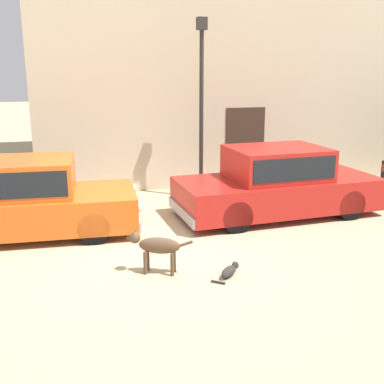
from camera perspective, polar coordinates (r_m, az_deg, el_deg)
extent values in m
plane|color=tan|center=(8.53, -5.71, -6.59)|extent=(80.00, 80.00, 0.00)
cube|color=#D15619|center=(9.48, -19.46, -2.13)|extent=(4.19, 1.95, 0.66)
cube|color=#D15619|center=(9.32, -20.06, 1.74)|extent=(1.96, 1.59, 0.67)
cube|color=black|center=(9.32, -20.06, 1.80)|extent=(1.81, 1.61, 0.47)
cube|color=#999BA0|center=(9.46, -7.07, -2.77)|extent=(0.21, 1.71, 0.20)
sphere|color=silver|center=(10.03, -7.29, 0.40)|extent=(0.20, 0.20, 0.20)
sphere|color=silver|center=(8.70, -6.57, -1.82)|extent=(0.20, 0.20, 0.20)
cylinder|color=black|center=(10.17, -11.94, -1.50)|extent=(0.61, 0.23, 0.60)
cylinder|color=black|center=(8.70, -11.93, -4.31)|extent=(0.61, 0.23, 0.60)
cube|color=#AD1E19|center=(10.32, 10.35, -0.11)|extent=(4.44, 2.06, 0.67)
cube|color=#AD1E19|center=(10.15, 10.31, 3.52)|extent=(2.09, 1.66, 0.67)
cube|color=black|center=(10.15, 10.31, 3.57)|extent=(1.93, 1.68, 0.47)
cube|color=#999BA0|center=(11.53, 19.74, -0.32)|extent=(0.23, 1.76, 0.20)
cube|color=#999BA0|center=(9.58, -1.12, -2.44)|extent=(0.23, 1.76, 0.20)
sphere|color=silver|center=(12.02, 17.95, 2.26)|extent=(0.20, 0.20, 0.20)
sphere|color=silver|center=(10.93, 22.30, 0.65)|extent=(0.20, 0.20, 0.20)
cube|color=red|center=(10.19, -2.41, 0.89)|extent=(0.05, 0.18, 0.18)
cube|color=red|center=(8.76, 0.35, -1.44)|extent=(0.05, 0.18, 0.18)
cylinder|color=black|center=(11.67, 14.11, 0.59)|extent=(0.65, 0.24, 0.64)
cylinder|color=black|center=(10.41, 18.71, -1.48)|extent=(0.65, 0.24, 0.64)
cylinder|color=black|center=(10.54, 2.01, -0.48)|extent=(0.65, 0.24, 0.64)
cylinder|color=black|center=(9.13, 5.45, -2.99)|extent=(0.65, 0.24, 0.64)
cube|color=beige|center=(16.77, 10.43, 20.72)|extent=(15.60, 6.83, 9.76)
cube|color=#38281E|center=(12.78, 6.46, 5.51)|extent=(1.10, 0.02, 2.10)
cylinder|color=brown|center=(7.36, -5.73, -8.64)|extent=(0.06, 0.06, 0.37)
cylinder|color=brown|center=(7.50, -5.44, -8.17)|extent=(0.06, 0.06, 0.37)
cylinder|color=brown|center=(7.28, -2.43, -8.87)|extent=(0.06, 0.06, 0.37)
cylinder|color=brown|center=(7.42, -2.20, -8.39)|extent=(0.06, 0.06, 0.37)
ellipsoid|color=brown|center=(7.28, -4.00, -6.53)|extent=(0.68, 0.45, 0.26)
sphere|color=brown|center=(7.33, -7.02, -5.56)|extent=(0.18, 0.18, 0.18)
cone|color=brown|center=(7.36, -7.72, -5.61)|extent=(0.13, 0.13, 0.10)
cone|color=brown|center=(7.26, -7.15, -5.10)|extent=(0.08, 0.08, 0.08)
cone|color=brown|center=(7.36, -6.92, -4.82)|extent=(0.08, 0.08, 0.08)
cylinder|color=brown|center=(7.19, -0.80, -6.35)|extent=(0.23, 0.13, 0.13)
ellipsoid|color=#2D2B28|center=(7.31, 4.50, -9.69)|extent=(0.38, 0.38, 0.16)
sphere|color=#2D2B28|center=(7.48, 5.31, -8.89)|extent=(0.12, 0.12, 0.12)
cone|color=#2D2B28|center=(7.48, 5.12, -8.52)|extent=(0.06, 0.06, 0.05)
cone|color=#2D2B28|center=(7.45, 5.52, -8.61)|extent=(0.06, 0.06, 0.05)
cylinder|color=#2D2B28|center=(7.11, 3.22, -10.92)|extent=(0.20, 0.16, 0.04)
cylinder|color=#2D2B28|center=(11.26, 1.15, 9.09)|extent=(0.10, 0.10, 3.95)
cube|color=#2D2B28|center=(11.24, 1.20, 19.87)|extent=(0.22, 0.22, 0.28)
sphere|color=silver|center=(11.24, 1.20, 19.87)|extent=(0.18, 0.18, 0.18)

